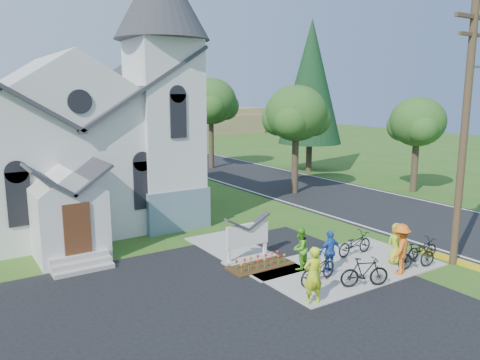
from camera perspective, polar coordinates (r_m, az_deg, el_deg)
ground at (r=17.27m, az=10.38°, el=-11.92°), size 120.00×120.00×0.00m
road at (r=34.49m, az=5.39°, el=-0.38°), size 8.00×90.00×0.02m
sidewalk at (r=18.58m, az=12.74°, el=-10.27°), size 7.00×4.00×0.05m
church at (r=24.65m, az=-19.97°, el=6.92°), size 12.35×12.00×13.00m
church_sign at (r=18.55m, az=0.91°, el=-6.76°), size 2.20×0.40×1.70m
flower_bed at (r=18.18m, az=2.52°, el=-10.45°), size 2.60×1.10×0.07m
utility_pole at (r=19.29m, az=25.84°, el=6.10°), size 3.45×0.28×10.00m
tree_road_near at (r=30.61m, az=6.86°, el=8.01°), size 4.00×4.00×7.05m
tree_road_mid at (r=40.78m, az=-3.57°, el=9.51°), size 4.40×4.40×7.80m
tree_road_far at (r=33.03m, az=20.84°, el=6.58°), size 3.60×3.60×6.30m
conifer at (r=39.38m, az=8.64°, el=11.71°), size 5.20×5.20×12.40m
distant_hills at (r=69.47m, az=-21.11°, el=6.30°), size 61.00×10.00×5.60m
cyclist_0 at (r=15.01m, az=8.90°, el=-11.39°), size 0.74×0.55×1.85m
bike_0 at (r=16.75m, az=9.45°, el=-10.65°), size 1.93×0.97×0.97m
cyclist_1 at (r=17.76m, az=7.28°, el=-8.27°), size 0.94×0.85×1.59m
bike_1 at (r=16.72m, az=14.93°, el=-10.80°), size 1.77×1.14×1.03m
cyclist_2 at (r=17.62m, az=10.93°, el=-8.54°), size 0.96×0.47×1.59m
bike_2 at (r=19.74m, az=13.79°, el=-7.54°), size 1.80×0.65×0.94m
cyclist_3 at (r=18.12m, az=18.97°, el=-7.94°), size 1.37×1.08×1.86m
bike_3 at (r=18.93m, az=20.72°, el=-8.64°), size 1.72×0.85×0.99m
cyclist_4 at (r=19.10m, az=18.55°, el=-7.36°), size 0.92×0.76×1.61m
bike_4 at (r=20.17m, az=21.34°, el=-7.77°), size 1.58×0.66×0.81m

